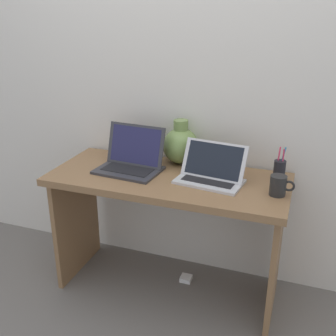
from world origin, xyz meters
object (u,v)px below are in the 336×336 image
(laptop_right, at_px, (211,171))
(green_vase, at_px, (181,145))
(laptop_left, at_px, (132,158))
(power_brick, at_px, (186,278))
(coffee_mug, at_px, (279,186))
(pen_cup, at_px, (279,170))

(laptop_right, height_order, green_vase, green_vase)
(laptop_right, bearing_deg, laptop_left, 178.23)
(power_brick, bearing_deg, coffee_mug, -15.18)
(green_vase, distance_m, power_brick, 0.87)
(laptop_left, bearing_deg, laptop_right, -1.77)
(laptop_right, bearing_deg, coffee_mug, -9.54)
(laptop_left, xyz_separation_m, coffee_mug, (0.84, -0.08, -0.01))
(laptop_right, xyz_separation_m, power_brick, (-0.15, 0.08, -0.80))
(laptop_left, distance_m, pen_cup, 0.83)
(green_vase, relative_size, power_brick, 3.83)
(green_vase, relative_size, pen_cup, 1.40)
(laptop_left, distance_m, green_vase, 0.31)
(laptop_left, relative_size, laptop_right, 1.00)
(laptop_left, distance_m, coffee_mug, 0.84)
(laptop_right, height_order, power_brick, laptop_right)
(laptop_left, xyz_separation_m, green_vase, (0.24, 0.19, 0.05))
(laptop_left, height_order, power_brick, laptop_left)
(laptop_left, bearing_deg, green_vase, 39.16)
(laptop_left, xyz_separation_m, pen_cup, (0.82, 0.13, -0.01))
(laptop_right, distance_m, green_vase, 0.32)
(green_vase, bearing_deg, power_brick, -55.28)
(green_vase, bearing_deg, coffee_mug, -23.92)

